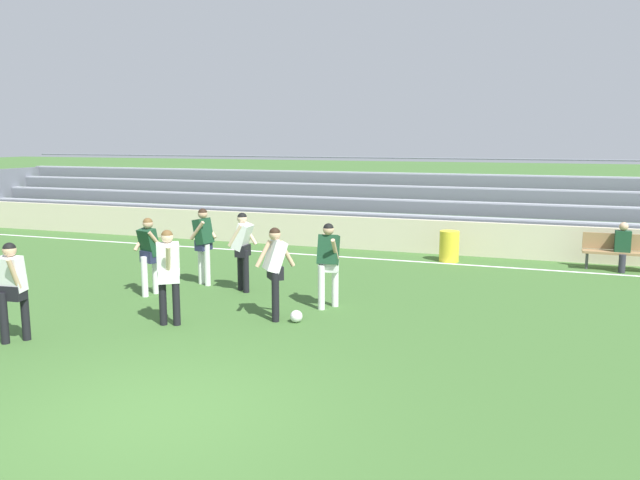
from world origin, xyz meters
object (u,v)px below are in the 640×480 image
Objects in this scene: player_white_dropping_back at (275,265)px; soccer_ball at (296,316)px; player_white_challenging at (243,245)px; player_dark_wide_left at (149,250)px; player_dark_on_ball at (328,258)px; player_white_trailing_run at (168,269)px; spectator_seated at (623,243)px; player_dark_overlapping at (203,239)px; bench_near_wall_gap at (622,249)px; bleacher_stand at (311,200)px; trash_bin at (449,246)px; player_white_pressing_high at (12,284)px.

soccer_ball is (0.43, -0.07, -0.89)m from player_white_dropping_back.
player_white_challenging reaches higher than player_dark_wide_left.
player_white_trailing_run reaches higher than player_dark_on_ball.
soccer_ball is at bearing -131.13° from spectator_seated.
spectator_seated is at bearing 43.97° from player_white_trailing_run.
player_white_dropping_back is (-0.65, -1.04, 0.02)m from player_dark_on_ball.
player_dark_overlapping is at bearing 108.75° from player_white_trailing_run.
player_dark_overlapping is 7.77× the size of soccer_ball.
bleacher_stand is at bearing 159.31° from bench_near_wall_gap.
player_white_challenging is (1.69, -8.65, -0.08)m from bleacher_stand.
trash_bin is 7.85m from player_dark_wide_left.
player_dark_wide_left is at bearing 166.57° from player_white_dropping_back.
player_white_pressing_high is 7.35× the size of soccer_ball.
player_dark_on_ball is 1.43m from soccer_ball.
spectator_seated is 9.24m from player_white_challenging.
player_dark_wide_left is (-0.58, -1.22, -0.06)m from player_dark_overlapping.
player_dark_wide_left is (-9.47, -5.90, 0.26)m from spectator_seated.
player_white_trailing_run is (-0.10, -2.67, -0.00)m from player_white_challenging.
bench_near_wall_gap is at bearing 3.58° from trash_bin.
player_white_pressing_high is at bearing -100.24° from player_dark_overlapping.
player_white_dropping_back is at bearing -108.24° from trash_bin.
player_dark_wide_left reaches higher than soccer_ball.
player_dark_overlapping is at bearing -136.19° from trash_bin.
bench_near_wall_gap is at bearing 32.44° from player_dark_wide_left.
player_white_challenging is 1.04× the size of player_white_pressing_high.
bleacher_stand reaches higher than trash_bin.
bleacher_stand is 15.88× the size of player_white_dropping_back.
player_white_pressing_high is at bearing -94.24° from player_dark_wide_left.
bleacher_stand is 32.58× the size of trash_bin.
player_white_dropping_back is at bearing -37.34° from player_dark_overlapping.
player_dark_on_ball is 0.98× the size of player_white_trailing_run.
trash_bin is 8.38m from player_white_trailing_run.
player_white_challenging is 2.67m from player_white_trailing_run.
player_white_pressing_high is (-9.72, -9.25, 0.26)m from spectator_seated.
trash_bin is at bearing -176.42° from bench_near_wall_gap.
player_white_pressing_high is (-1.82, -1.63, -0.05)m from player_white_trailing_run.
bleacher_stand is 10.07m from player_dark_on_ball.
player_white_trailing_run reaches higher than player_white_dropping_back.
spectator_seated is at bearing -90.00° from bench_near_wall_gap.
soccer_ball is at bearing -42.76° from player_white_challenging.
player_dark_overlapping is (-2.59, 1.97, 0.03)m from player_white_dropping_back.
player_dark_overlapping is 3.10m from player_white_trailing_run.
bleacher_stand is 11.08m from soccer_ball.
bench_near_wall_gap is 1.11× the size of player_dark_wide_left.
player_dark_on_ball reaches higher than player_dark_wide_left.
soccer_ball is at bearing -130.65° from bench_near_wall_gap.
soccer_ball is (3.84, 2.52, -0.85)m from player_white_pressing_high.
trash_bin is at bearing -35.80° from bleacher_stand.
trash_bin is (-4.16, -0.26, -0.14)m from bench_near_wall_gap.
player_white_trailing_run is at bearing -136.03° from spectator_seated.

